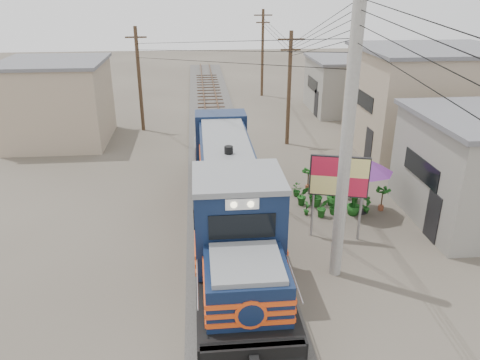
{
  "coord_description": "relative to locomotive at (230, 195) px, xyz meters",
  "views": [
    {
      "loc": [
        -1.22,
        -14.26,
        9.6
      ],
      "look_at": [
        0.44,
        3.15,
        2.2
      ],
      "focal_mm": 35.0,
      "sensor_mm": 36.0,
      "label": 1
    }
  ],
  "objects": [
    {
      "name": "ground",
      "position": [
        0.0,
        -2.8,
        -1.71
      ],
      "size": [
        120.0,
        120.0,
        0.0
      ],
      "primitive_type": "plane",
      "color": "#473F35",
      "rests_on": "ground"
    },
    {
      "name": "ballast",
      "position": [
        0.0,
        7.2,
        -1.63
      ],
      "size": [
        3.6,
        70.0,
        0.16
      ],
      "primitive_type": "cube",
      "color": "#595651",
      "rests_on": "ground"
    },
    {
      "name": "track",
      "position": [
        0.0,
        7.2,
        -1.45
      ],
      "size": [
        1.15,
        70.0,
        0.12
      ],
      "color": "#51331E",
      "rests_on": "ground"
    },
    {
      "name": "locomotive",
      "position": [
        0.0,
        0.0,
        0.0
      ],
      "size": [
        2.9,
        15.8,
        3.91
      ],
      "color": "black",
      "rests_on": "ground"
    },
    {
      "name": "utility_pole_main",
      "position": [
        3.5,
        -3.3,
        3.29
      ],
      "size": [
        0.4,
        0.4,
        10.0
      ],
      "color": "#9E9B93",
      "rests_on": "ground"
    },
    {
      "name": "wooden_pole_mid",
      "position": [
        4.5,
        11.2,
        1.96
      ],
      "size": [
        1.6,
        0.24,
        7.0
      ],
      "color": "#4C3826",
      "rests_on": "ground"
    },
    {
      "name": "wooden_pole_far",
      "position": [
        4.8,
        25.2,
        2.22
      ],
      "size": [
        1.6,
        0.24,
        7.5
      ],
      "color": "#4C3826",
      "rests_on": "ground"
    },
    {
      "name": "wooden_pole_left",
      "position": [
        -5.0,
        15.2,
        1.96
      ],
      "size": [
        1.6,
        0.24,
        7.0
      ],
      "color": "#4C3826",
      "rests_on": "ground"
    },
    {
      "name": "power_lines",
      "position": [
        -0.14,
        5.7,
        5.85
      ],
      "size": [
        9.65,
        19.0,
        3.3
      ],
      "color": "black",
      "rests_on": "ground"
    },
    {
      "name": "shophouse_mid",
      "position": [
        12.5,
        9.2,
        1.4
      ],
      "size": [
        8.4,
        7.35,
        6.2
      ],
      "color": "gray",
      "rests_on": "ground"
    },
    {
      "name": "shophouse_back",
      "position": [
        11.0,
        19.2,
        0.4
      ],
      "size": [
        6.3,
        6.3,
        4.2
      ],
      "color": "gray",
      "rests_on": "ground"
    },
    {
      "name": "shophouse_left",
      "position": [
        -10.0,
        13.2,
        0.9
      ],
      "size": [
        6.3,
        6.3,
        5.2
      ],
      "color": "gray",
      "rests_on": "ground"
    },
    {
      "name": "billboard",
      "position": [
        4.18,
        -0.83,
        0.89
      ],
      "size": [
        2.23,
        0.74,
        3.52
      ],
      "rotation": [
        0.0,
        0.0,
        -0.28
      ],
      "color": "#99999E",
      "rests_on": "ground"
    },
    {
      "name": "market_umbrella",
      "position": [
        6.03,
        1.24,
        0.58
      ],
      "size": [
        2.7,
        2.7,
        2.6
      ],
      "rotation": [
        0.0,
        0.0,
        -0.16
      ],
      "color": "black",
      "rests_on": "ground"
    },
    {
      "name": "vendor",
      "position": [
        5.9,
        2.79,
        -0.87
      ],
      "size": [
        0.73,
        0.71,
        1.69
      ],
      "primitive_type": "imported",
      "rotation": [
        0.0,
        0.0,
        3.88
      ],
      "color": "black",
      "rests_on": "ground"
    },
    {
      "name": "plant_nursery",
      "position": [
        4.59,
        1.97,
        -1.24
      ],
      "size": [
        3.38,
        2.95,
        1.12
      ],
      "color": "#195618",
      "rests_on": "ground"
    }
  ]
}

